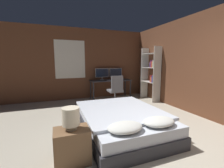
{
  "coord_description": "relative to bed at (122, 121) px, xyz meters",
  "views": [
    {
      "loc": [
        -1.54,
        -1.49,
        1.43
      ],
      "look_at": [
        0.1,
        2.82,
        0.75
      ],
      "focal_mm": 24.0,
      "sensor_mm": 36.0,
      "label": 1
    }
  ],
  "objects": [
    {
      "name": "ground_plane",
      "position": [
        0.3,
        -1.19,
        -0.23
      ],
      "size": [
        20.0,
        20.0,
        0.0
      ],
      "primitive_type": "plane",
      "color": "#B2A893"
    },
    {
      "name": "wall_back",
      "position": [
        0.29,
        3.21,
        1.12
      ],
      "size": [
        12.0,
        0.08,
        2.7
      ],
      "color": "brown",
      "rests_on": "ground_plane"
    },
    {
      "name": "wall_side_right",
      "position": [
        2.32,
        0.31,
        1.12
      ],
      "size": [
        0.06,
        12.0,
        2.7
      ],
      "color": "brown",
      "rests_on": "ground_plane"
    },
    {
      "name": "bed",
      "position": [
        0.0,
        0.0,
        0.0
      ],
      "size": [
        1.56,
        2.1,
        0.53
      ],
      "color": "#2D2D33",
      "rests_on": "ground_plane"
    },
    {
      "name": "nightstand",
      "position": [
        -1.06,
        -0.64,
        0.02
      ],
      "size": [
        0.49,
        0.36,
        0.5
      ],
      "color": "brown",
      "rests_on": "ground_plane"
    },
    {
      "name": "bedside_lamp",
      "position": [
        -1.06,
        -0.64,
        0.45
      ],
      "size": [
        0.24,
        0.24,
        0.31
      ],
      "color": "gray",
      "rests_on": "nightstand"
    },
    {
      "name": "desk",
      "position": [
        0.81,
        2.85,
        0.41
      ],
      "size": [
        1.62,
        0.58,
        0.72
      ],
      "color": "#38383D",
      "rests_on": "ground_plane"
    },
    {
      "name": "monitor_left",
      "position": [
        0.51,
        3.04,
        0.75
      ],
      "size": [
        0.54,
        0.16,
        0.46
      ],
      "color": "#B7B7BC",
      "rests_on": "desk"
    },
    {
      "name": "monitor_right",
      "position": [
        1.1,
        3.04,
        0.75
      ],
      "size": [
        0.54,
        0.16,
        0.46
      ],
      "color": "#B7B7BC",
      "rests_on": "desk"
    },
    {
      "name": "keyboard",
      "position": [
        0.81,
        2.66,
        0.5
      ],
      "size": [
        0.41,
        0.13,
        0.02
      ],
      "color": "#B7B7BC",
      "rests_on": "desk"
    },
    {
      "name": "computer_mouse",
      "position": [
        1.1,
        2.66,
        0.51
      ],
      "size": [
        0.07,
        0.05,
        0.04
      ],
      "color": "#B7B7BC",
      "rests_on": "desk"
    },
    {
      "name": "office_chair",
      "position": [
        0.71,
        2.1,
        0.15
      ],
      "size": [
        0.52,
        0.52,
        0.97
      ],
      "color": "black",
      "rests_on": "ground_plane"
    },
    {
      "name": "bookshelf",
      "position": [
        2.11,
        1.97,
        0.85
      ],
      "size": [
        0.32,
        0.82,
        1.97
      ],
      "color": "beige",
      "rests_on": "ground_plane"
    }
  ]
}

